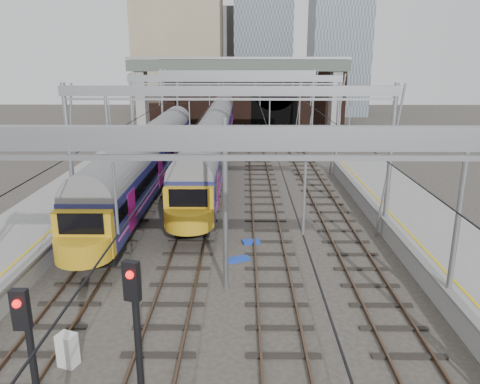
{
  "coord_description": "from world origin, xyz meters",
  "views": [
    {
      "loc": [
        0.72,
        -15.45,
        9.19
      ],
      "look_at": [
        0.52,
        8.06,
        2.4
      ],
      "focal_mm": 35.0,
      "sensor_mm": 36.0,
      "label": 1
    }
  ],
  "objects_px": {
    "signal_near_left": "(31,363)",
    "signal_near_centre": "(137,336)",
    "relay_cabinet": "(68,350)",
    "train_main": "(219,122)",
    "train_second": "(151,156)"
  },
  "relations": [
    {
      "from": "train_second",
      "to": "relay_cabinet",
      "type": "height_order",
      "value": "train_second"
    },
    {
      "from": "train_main",
      "to": "train_second",
      "type": "relative_size",
      "value": 1.99
    },
    {
      "from": "relay_cabinet",
      "to": "train_main",
      "type": "bearing_deg",
      "value": 106.81
    },
    {
      "from": "signal_near_left",
      "to": "signal_near_centre",
      "type": "distance_m",
      "value": 2.21
    },
    {
      "from": "signal_near_left",
      "to": "signal_near_centre",
      "type": "xyz_separation_m",
      "value": [
        2.04,
        0.82,
        0.13
      ]
    },
    {
      "from": "train_second",
      "to": "signal_near_centre",
      "type": "distance_m",
      "value": 24.18
    },
    {
      "from": "train_second",
      "to": "signal_near_left",
      "type": "distance_m",
      "value": 24.71
    },
    {
      "from": "train_main",
      "to": "signal_near_left",
      "type": "relative_size",
      "value": 12.38
    },
    {
      "from": "train_main",
      "to": "train_second",
      "type": "height_order",
      "value": "train_second"
    },
    {
      "from": "train_main",
      "to": "relay_cabinet",
      "type": "height_order",
      "value": "train_main"
    },
    {
      "from": "train_second",
      "to": "relay_cabinet",
      "type": "bearing_deg",
      "value": -86.36
    },
    {
      "from": "signal_near_left",
      "to": "train_second",
      "type": "bearing_deg",
      "value": 95.28
    },
    {
      "from": "train_main",
      "to": "signal_near_centre",
      "type": "bearing_deg",
      "value": -89.57
    },
    {
      "from": "train_second",
      "to": "relay_cabinet",
      "type": "relative_size",
      "value": 27.63
    },
    {
      "from": "train_main",
      "to": "relay_cabinet",
      "type": "relative_size",
      "value": 55.07
    }
  ]
}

